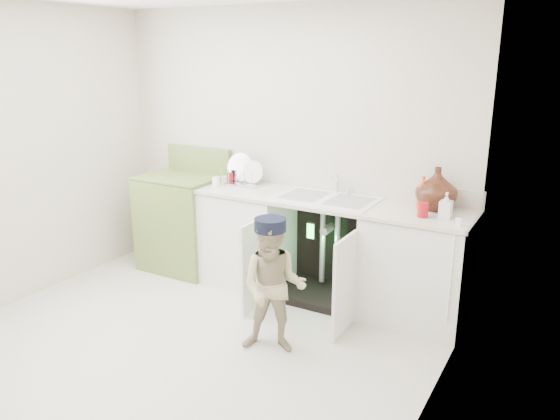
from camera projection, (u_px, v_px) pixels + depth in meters
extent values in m
plane|color=#BEB6A6|center=(189.00, 341.00, 4.09)|extent=(3.50, 3.50, 0.00)
cube|color=beige|center=(286.00, 147.00, 4.99)|extent=(3.50, 2.50, 0.02)
cube|color=beige|center=(18.00, 156.00, 4.57)|extent=(2.50, 3.00, 0.02)
cube|color=beige|center=(436.00, 215.00, 2.91)|extent=(2.50, 3.00, 0.02)
cube|color=white|center=(247.00, 237.00, 5.09)|extent=(0.80, 0.60, 0.86)
cube|color=white|center=(416.00, 269.00, 4.33)|extent=(0.80, 0.60, 0.86)
cube|color=black|center=(338.00, 242.00, 4.93)|extent=(0.80, 0.06, 0.86)
cube|color=black|center=(324.00, 294.00, 4.82)|extent=(0.80, 0.60, 0.06)
cylinder|color=gray|center=(323.00, 245.00, 4.82)|extent=(0.05, 0.05, 0.70)
cylinder|color=gray|center=(337.00, 247.00, 4.75)|extent=(0.05, 0.05, 0.70)
cylinder|color=gray|center=(328.00, 229.00, 4.70)|extent=(0.07, 0.18, 0.07)
cube|color=white|center=(255.00, 265.00, 4.49)|extent=(0.03, 0.40, 0.76)
cube|color=white|center=(345.00, 285.00, 4.11)|extent=(0.02, 0.40, 0.76)
cube|color=silver|center=(326.00, 201.00, 4.58)|extent=(2.44, 0.64, 0.03)
cube|color=silver|center=(340.00, 183.00, 4.80)|extent=(2.44, 0.02, 0.15)
cube|color=white|center=(326.00, 200.00, 4.58)|extent=(0.85, 0.55, 0.02)
cube|color=gray|center=(304.00, 195.00, 4.67)|extent=(0.34, 0.40, 0.01)
cube|color=gray|center=(349.00, 202.00, 4.48)|extent=(0.34, 0.40, 0.01)
cylinder|color=silver|center=(337.00, 183.00, 4.74)|extent=(0.03, 0.03, 0.17)
cylinder|color=silver|center=(335.00, 176.00, 4.67)|extent=(0.02, 0.14, 0.02)
cylinder|color=silver|center=(349.00, 190.00, 4.70)|extent=(0.04, 0.04, 0.06)
cylinder|color=white|center=(451.00, 277.00, 3.88)|extent=(0.01, 0.01, 0.70)
cube|color=white|center=(458.00, 222.00, 3.85)|extent=(0.04, 0.02, 0.06)
cube|color=silver|center=(243.00, 183.00, 5.11)|extent=(0.43, 0.29, 0.02)
cylinder|color=silver|center=(240.00, 174.00, 5.13)|extent=(0.27, 0.10, 0.26)
cylinder|color=white|center=(253.00, 177.00, 5.04)|extent=(0.21, 0.06, 0.21)
cylinder|color=silver|center=(221.00, 175.00, 5.09)|extent=(0.01, 0.01, 0.13)
cylinder|color=silver|center=(229.00, 176.00, 5.05)|extent=(0.01, 0.01, 0.13)
cylinder|color=silver|center=(236.00, 177.00, 5.01)|extent=(0.01, 0.01, 0.13)
cylinder|color=silver|center=(244.00, 178.00, 4.97)|extent=(0.01, 0.01, 0.13)
cylinder|color=silver|center=(252.00, 179.00, 4.93)|extent=(0.01, 0.01, 0.13)
imported|color=#441E13|center=(437.00, 189.00, 4.23)|extent=(0.32, 0.32, 0.33)
imported|color=#F24B0C|center=(423.00, 193.00, 4.25)|extent=(0.10, 0.10, 0.26)
imported|color=silver|center=(446.00, 205.00, 4.02)|extent=(0.09, 0.09, 0.19)
cylinder|color=#AC0E17|center=(423.00, 210.00, 4.06)|extent=(0.08, 0.08, 0.11)
cylinder|color=#A50E1F|center=(230.00, 178.00, 5.12)|extent=(0.05, 0.05, 0.10)
cylinder|color=tan|center=(224.00, 180.00, 5.06)|extent=(0.06, 0.06, 0.08)
cylinder|color=black|center=(234.00, 176.00, 5.15)|extent=(0.04, 0.04, 0.12)
cube|color=white|center=(216.00, 182.00, 4.99)|extent=(0.05, 0.05, 0.09)
cube|color=olive|center=(184.00, 223.00, 5.41)|extent=(0.76, 0.65, 0.92)
cube|color=olive|center=(182.00, 176.00, 5.28)|extent=(0.76, 0.65, 0.02)
cube|color=olive|center=(199.00, 159.00, 5.48)|extent=(0.76, 0.06, 0.24)
cylinder|color=black|center=(155.00, 178.00, 5.24)|extent=(0.17, 0.17, 0.02)
cylinder|color=silver|center=(155.00, 177.00, 5.23)|extent=(0.20, 0.20, 0.01)
cylinder|color=black|center=(177.00, 172.00, 5.50)|extent=(0.17, 0.17, 0.02)
cylinder|color=silver|center=(177.00, 171.00, 5.50)|extent=(0.20, 0.20, 0.01)
cylinder|color=black|center=(186.00, 183.00, 5.06)|extent=(0.17, 0.17, 0.02)
cylinder|color=silver|center=(186.00, 181.00, 5.05)|extent=(0.20, 0.20, 0.01)
cylinder|color=black|center=(207.00, 176.00, 5.32)|extent=(0.17, 0.17, 0.02)
cylinder|color=silver|center=(207.00, 175.00, 5.32)|extent=(0.20, 0.20, 0.01)
imported|color=tan|center=(274.00, 288.00, 3.85)|extent=(0.57, 0.51, 0.98)
cylinder|color=black|center=(273.00, 226.00, 3.72)|extent=(0.28, 0.28, 0.09)
cube|color=black|center=(276.00, 226.00, 3.82)|extent=(0.19, 0.14, 0.01)
cube|color=black|center=(311.00, 231.00, 4.33)|extent=(0.07, 0.01, 0.14)
cube|color=#26F23F|center=(310.00, 231.00, 4.32)|extent=(0.06, 0.00, 0.12)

